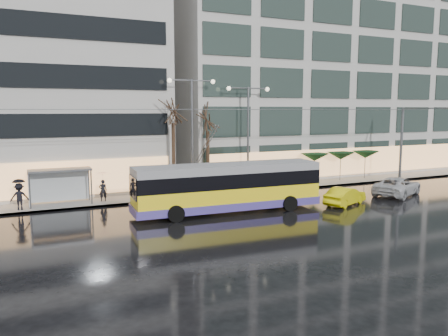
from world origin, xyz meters
TOP-DOWN VIEW (x-y plane):
  - ground at (0.00, 0.00)m, footprint 140.00×140.00m
  - sidewalk at (2.00, 14.00)m, footprint 80.00×10.00m
  - kerb at (2.00, 9.05)m, footprint 80.00×0.10m
  - building_right at (19.00, 19.00)m, footprint 32.00×14.00m
  - trolleybus at (2.00, 4.04)m, footprint 12.70×5.16m
  - catenary at (1.00, 7.94)m, footprint 42.24×5.12m
  - bus_shelter at (-8.38, 10.69)m, footprint 4.20×1.60m
  - street_lamp_near at (2.00, 10.80)m, footprint 3.96×0.36m
  - street_lamp_far at (7.00, 10.80)m, footprint 3.96×0.36m
  - tree_a at (0.50, 11.00)m, footprint 3.20×3.20m
  - tree_b at (3.50, 11.20)m, footprint 3.20×3.20m
  - parasol_a at (14.00, 11.00)m, footprint 2.50×2.50m
  - parasol_b at (17.00, 11.00)m, footprint 2.50×2.50m
  - parasol_c at (20.00, 11.00)m, footprint 2.50×2.50m
  - taxi_b at (10.57, 2.56)m, footprint 4.15×2.79m
  - sedan_silver at (16.72, 3.68)m, footprint 5.84×4.48m
  - pedestrian_a at (-5.13, 10.34)m, footprint 1.03×1.05m
  - pedestrian_b at (-6.69, 12.04)m, footprint 0.90×0.76m
  - pedestrian_c at (-10.64, 9.79)m, footprint 1.16×0.83m

SIDE VIEW (x-z plane):
  - ground at x=0.00m, z-range 0.00..0.00m
  - sidewalk at x=2.00m, z-range 0.00..0.15m
  - kerb at x=2.00m, z-range 0.00..0.15m
  - taxi_b at x=10.57m, z-range 0.00..1.29m
  - sedan_silver at x=16.72m, z-range 0.00..1.47m
  - pedestrian_b at x=-6.69m, z-range 0.15..1.78m
  - pedestrian_c at x=-10.64m, z-range 0.21..2.32m
  - trolleybus at x=2.00m, z-range -1.34..4.50m
  - pedestrian_a at x=-5.13m, z-range 0.52..2.71m
  - bus_shelter at x=-8.38m, z-range 0.71..3.22m
  - parasol_a at x=14.00m, z-range 1.12..3.77m
  - parasol_b at x=17.00m, z-range 1.12..3.77m
  - parasol_c at x=20.00m, z-range 1.12..3.77m
  - catenary at x=1.00m, z-range 0.75..7.75m
  - street_lamp_far at x=7.00m, z-range 1.45..9.98m
  - street_lamp_near at x=2.00m, z-range 1.48..10.51m
  - tree_b at x=3.50m, z-range 2.55..10.25m
  - tree_a at x=0.50m, z-range 2.89..11.29m
  - building_right at x=19.00m, z-range 0.15..25.15m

